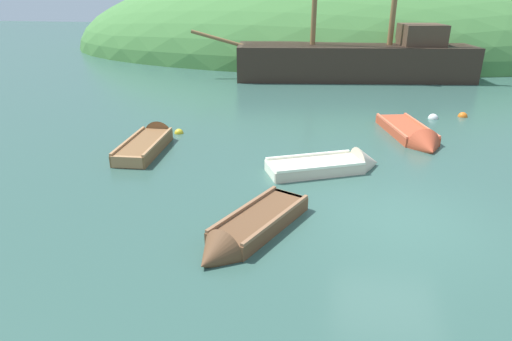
{
  "coord_description": "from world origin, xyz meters",
  "views": [
    {
      "loc": [
        -1.57,
        -8.78,
        4.63
      ],
      "look_at": [
        -3.47,
        1.74,
        0.19
      ],
      "focal_mm": 30.35,
      "sensor_mm": 36.0,
      "label": 1
    }
  ],
  "objects_px": {
    "rowboat_outer_left": "(413,137)",
    "buoy_orange": "(463,117)",
    "rowboat_portside": "(247,232)",
    "sailing_ship": "(355,65)",
    "buoy_white": "(433,119)",
    "buoy_yellow": "(179,133)",
    "rowboat_outer_right": "(333,167)",
    "rowboat_far": "(150,143)"
  },
  "relations": [
    {
      "from": "rowboat_outer_left",
      "to": "sailing_ship",
      "type": "bearing_deg",
      "value": 174.21
    },
    {
      "from": "buoy_orange",
      "to": "rowboat_outer_left",
      "type": "bearing_deg",
      "value": -125.79
    },
    {
      "from": "sailing_ship",
      "to": "buoy_yellow",
      "type": "xyz_separation_m",
      "value": [
        -6.4,
        -11.7,
        -0.75
      ]
    },
    {
      "from": "sailing_ship",
      "to": "buoy_yellow",
      "type": "distance_m",
      "value": 13.36
    },
    {
      "from": "rowboat_far",
      "to": "buoy_yellow",
      "type": "distance_m",
      "value": 1.61
    },
    {
      "from": "rowboat_far",
      "to": "buoy_orange",
      "type": "bearing_deg",
      "value": -66.28
    },
    {
      "from": "buoy_orange",
      "to": "buoy_white",
      "type": "xyz_separation_m",
      "value": [
        -1.22,
        -0.5,
        0.0
      ]
    },
    {
      "from": "rowboat_portside",
      "to": "buoy_white",
      "type": "xyz_separation_m",
      "value": [
        5.46,
        10.0,
        -0.1
      ]
    },
    {
      "from": "sailing_ship",
      "to": "buoy_white",
      "type": "bearing_deg",
      "value": 100.85
    },
    {
      "from": "buoy_orange",
      "to": "rowboat_portside",
      "type": "bearing_deg",
      "value": -122.46
    },
    {
      "from": "rowboat_outer_right",
      "to": "buoy_white",
      "type": "height_order",
      "value": "rowboat_outer_right"
    },
    {
      "from": "sailing_ship",
      "to": "rowboat_outer_right",
      "type": "height_order",
      "value": "sailing_ship"
    },
    {
      "from": "rowboat_outer_right",
      "to": "buoy_white",
      "type": "distance_m",
      "value": 7.16
    },
    {
      "from": "sailing_ship",
      "to": "rowboat_portside",
      "type": "bearing_deg",
      "value": 73.41
    },
    {
      "from": "sailing_ship",
      "to": "rowboat_outer_right",
      "type": "bearing_deg",
      "value": 77.71
    },
    {
      "from": "sailing_ship",
      "to": "rowboat_outer_left",
      "type": "xyz_separation_m",
      "value": [
        1.62,
        -10.94,
        -0.66
      ]
    },
    {
      "from": "rowboat_far",
      "to": "buoy_orange",
      "type": "distance_m",
      "value": 12.23
    },
    {
      "from": "sailing_ship",
      "to": "buoy_orange",
      "type": "height_order",
      "value": "sailing_ship"
    },
    {
      "from": "rowboat_outer_left",
      "to": "buoy_orange",
      "type": "height_order",
      "value": "rowboat_outer_left"
    },
    {
      "from": "sailing_ship",
      "to": "buoy_orange",
      "type": "bearing_deg",
      "value": 109.64
    },
    {
      "from": "rowboat_outer_right",
      "to": "buoy_white",
      "type": "relative_size",
      "value": 8.77
    },
    {
      "from": "rowboat_outer_left",
      "to": "rowboat_outer_right",
      "type": "relative_size",
      "value": 1.14
    },
    {
      "from": "rowboat_portside",
      "to": "sailing_ship",
      "type": "bearing_deg",
      "value": -164.3
    },
    {
      "from": "buoy_white",
      "to": "buoy_yellow",
      "type": "distance_m",
      "value": 9.88
    },
    {
      "from": "rowboat_outer_left",
      "to": "buoy_white",
      "type": "distance_m",
      "value": 3.08
    },
    {
      "from": "sailing_ship",
      "to": "buoy_orange",
      "type": "xyz_separation_m",
      "value": [
        4.03,
        -7.61,
        -0.75
      ]
    },
    {
      "from": "buoy_white",
      "to": "buoy_orange",
      "type": "bearing_deg",
      "value": 22.34
    },
    {
      "from": "buoy_white",
      "to": "buoy_yellow",
      "type": "bearing_deg",
      "value": -158.66
    },
    {
      "from": "rowboat_outer_left",
      "to": "rowboat_outer_right",
      "type": "distance_m",
      "value": 4.16
    },
    {
      "from": "buoy_orange",
      "to": "sailing_ship",
      "type": "bearing_deg",
      "value": 117.9
    },
    {
      "from": "rowboat_portside",
      "to": "buoy_yellow",
      "type": "xyz_separation_m",
      "value": [
        -3.75,
        6.4,
        -0.1
      ]
    },
    {
      "from": "buoy_yellow",
      "to": "rowboat_outer_left",
      "type": "bearing_deg",
      "value": 5.4
    },
    {
      "from": "rowboat_portside",
      "to": "buoy_white",
      "type": "relative_size",
      "value": 8.52
    },
    {
      "from": "rowboat_far",
      "to": "sailing_ship",
      "type": "bearing_deg",
      "value": -31.01
    },
    {
      "from": "rowboat_outer_right",
      "to": "buoy_yellow",
      "type": "height_order",
      "value": "rowboat_outer_right"
    },
    {
      "from": "buoy_orange",
      "to": "buoy_yellow",
      "type": "bearing_deg",
      "value": -158.55
    },
    {
      "from": "rowboat_portside",
      "to": "rowboat_outer_right",
      "type": "bearing_deg",
      "value": -178.77
    },
    {
      "from": "buoy_yellow",
      "to": "rowboat_portside",
      "type": "bearing_deg",
      "value": -59.67
    },
    {
      "from": "rowboat_outer_right",
      "to": "rowboat_far",
      "type": "relative_size",
      "value": 0.97
    },
    {
      "from": "rowboat_portside",
      "to": "buoy_white",
      "type": "height_order",
      "value": "rowboat_portside"
    },
    {
      "from": "rowboat_outer_right",
      "to": "rowboat_portside",
      "type": "bearing_deg",
      "value": -137.73
    },
    {
      "from": "rowboat_outer_left",
      "to": "buoy_orange",
      "type": "bearing_deg",
      "value": 129.99
    }
  ]
}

